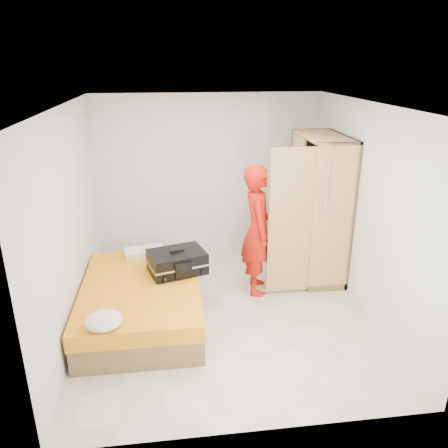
{
  "coord_description": "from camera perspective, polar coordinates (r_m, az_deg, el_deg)",
  "views": [
    {
      "loc": [
        -0.65,
        -4.89,
        3.07
      ],
      "look_at": [
        0.06,
        0.54,
        1.0
      ],
      "focal_mm": 35.0,
      "sensor_mm": 36.0,
      "label": 1
    }
  ],
  "objects": [
    {
      "name": "wardrobe",
      "position": [
        6.46,
        11.96,
        1.54
      ],
      "size": [
        1.17,
        1.2,
        2.1
      ],
      "color": "tan",
      "rests_on": "ground"
    },
    {
      "name": "bed",
      "position": [
        5.59,
        -10.69,
        -9.98
      ],
      "size": [
        1.42,
        2.02,
        0.5
      ],
      "color": "olive",
      "rests_on": "ground"
    },
    {
      "name": "person",
      "position": [
        5.93,
        4.41,
        -0.8
      ],
      "size": [
        0.5,
        0.7,
        1.8
      ],
      "primitive_type": "imported",
      "rotation": [
        0.0,
        0.0,
        1.47
      ],
      "color": "red",
      "rests_on": "ground"
    },
    {
      "name": "suitcase",
      "position": [
        5.65,
        -6.14,
        -4.94
      ],
      "size": [
        0.83,
        0.69,
        0.31
      ],
      "rotation": [
        0.0,
        0.0,
        0.29
      ],
      "color": "black",
      "rests_on": "bed"
    },
    {
      "name": "room",
      "position": [
        5.24,
        0.11,
        0.98
      ],
      "size": [
        4.0,
        4.02,
        2.6
      ],
      "color": "beige",
      "rests_on": "ground"
    },
    {
      "name": "round_cushion",
      "position": [
        4.72,
        -15.43,
        -12.08
      ],
      "size": [
        0.38,
        0.38,
        0.14
      ],
      "primitive_type": "ellipsoid",
      "color": "silver",
      "rests_on": "bed"
    },
    {
      "name": "pillow",
      "position": [
        6.21,
        -10.34,
        -3.61
      ],
      "size": [
        0.58,
        0.39,
        0.1
      ],
      "primitive_type": "cube",
      "rotation": [
        0.0,
        0.0,
        0.22
      ],
      "color": "silver",
      "rests_on": "bed"
    }
  ]
}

